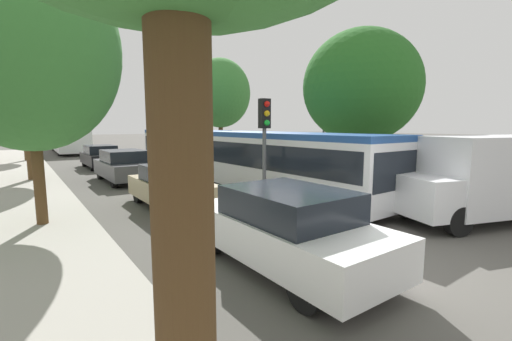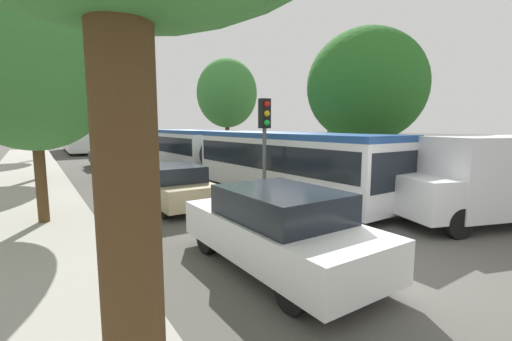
{
  "view_description": "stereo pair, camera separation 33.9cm",
  "coord_description": "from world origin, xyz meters",
  "px_view_note": "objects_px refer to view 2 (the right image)",
  "views": [
    {
      "loc": [
        -5.85,
        -3.41,
        2.6
      ],
      "look_at": [
        0.2,
        5.2,
        1.2
      ],
      "focal_mm": 24.0,
      "sensor_mm": 36.0,
      "label": 1
    },
    {
      "loc": [
        -5.57,
        -3.6,
        2.6
      ],
      "look_at": [
        0.2,
        5.2,
        1.2
      ],
      "focal_mm": 24.0,
      "sensor_mm": 36.0,
      "label": 2
    }
  ],
  "objects_px": {
    "queued_car_black": "(108,156)",
    "tree_left_far": "(31,78)",
    "queued_car_graphite": "(129,165)",
    "direction_sign_post": "(328,126)",
    "articulated_bus": "(236,154)",
    "tree_left_distant": "(33,98)",
    "city_bus_rear": "(79,138)",
    "queued_car_white": "(278,228)",
    "tree_right_near": "(367,89)",
    "queued_car_tan": "(173,186)",
    "no_entry_sign": "(353,142)",
    "tree_right_mid": "(227,95)",
    "white_van": "(492,177)",
    "traffic_light": "(265,128)",
    "tree_left_mid": "(34,55)"
  },
  "relations": [
    {
      "from": "tree_left_far",
      "to": "tree_left_distant",
      "type": "bearing_deg",
      "value": 89.14
    },
    {
      "from": "city_bus_rear",
      "to": "traffic_light",
      "type": "relative_size",
      "value": 3.31
    },
    {
      "from": "queued_car_tan",
      "to": "queued_car_graphite",
      "type": "height_order",
      "value": "queued_car_graphite"
    },
    {
      "from": "queued_car_tan",
      "to": "no_entry_sign",
      "type": "bearing_deg",
      "value": -94.87
    },
    {
      "from": "tree_left_mid",
      "to": "queued_car_white",
      "type": "bearing_deg",
      "value": -56.77
    },
    {
      "from": "white_van",
      "to": "tree_left_mid",
      "type": "height_order",
      "value": "tree_left_mid"
    },
    {
      "from": "queued_car_white",
      "to": "queued_car_black",
      "type": "height_order",
      "value": "queued_car_white"
    },
    {
      "from": "articulated_bus",
      "to": "queued_car_graphite",
      "type": "height_order",
      "value": "articulated_bus"
    },
    {
      "from": "tree_right_near",
      "to": "tree_right_mid",
      "type": "height_order",
      "value": "tree_right_mid"
    },
    {
      "from": "city_bus_rear",
      "to": "queued_car_tan",
      "type": "height_order",
      "value": "city_bus_rear"
    },
    {
      "from": "queued_car_white",
      "to": "direction_sign_post",
      "type": "xyz_separation_m",
      "value": [
        8.8,
        7.56,
        1.81
      ]
    },
    {
      "from": "queued_car_graphite",
      "to": "direction_sign_post",
      "type": "height_order",
      "value": "direction_sign_post"
    },
    {
      "from": "articulated_bus",
      "to": "tree_left_distant",
      "type": "distance_m",
      "value": 17.92
    },
    {
      "from": "white_van",
      "to": "no_entry_sign",
      "type": "relative_size",
      "value": 1.9
    },
    {
      "from": "queued_car_graphite",
      "to": "queued_car_tan",
      "type": "bearing_deg",
      "value": 179.13
    },
    {
      "from": "direction_sign_post",
      "to": "tree_left_mid",
      "type": "bearing_deg",
      "value": 10.77
    },
    {
      "from": "traffic_light",
      "to": "tree_right_near",
      "type": "bearing_deg",
      "value": 108.83
    },
    {
      "from": "queued_car_tan",
      "to": "traffic_light",
      "type": "relative_size",
      "value": 1.14
    },
    {
      "from": "queued_car_white",
      "to": "tree_left_far",
      "type": "relative_size",
      "value": 0.6
    },
    {
      "from": "city_bus_rear",
      "to": "white_van",
      "type": "xyz_separation_m",
      "value": [
        6.26,
        -33.12,
        -0.15
      ]
    },
    {
      "from": "articulated_bus",
      "to": "no_entry_sign",
      "type": "height_order",
      "value": "no_entry_sign"
    },
    {
      "from": "articulated_bus",
      "to": "traffic_light",
      "type": "distance_m",
      "value": 4.71
    },
    {
      "from": "direction_sign_post",
      "to": "tree_left_distant",
      "type": "relative_size",
      "value": 0.56
    },
    {
      "from": "queued_car_graphite",
      "to": "queued_car_black",
      "type": "xyz_separation_m",
      "value": [
        0.18,
        6.17,
        -0.04
      ]
    },
    {
      "from": "queued_car_tan",
      "to": "traffic_light",
      "type": "xyz_separation_m",
      "value": [
        2.36,
        -1.75,
        1.82
      ]
    },
    {
      "from": "queued_car_black",
      "to": "tree_left_far",
      "type": "xyz_separation_m",
      "value": [
        -3.73,
        -4.01,
        3.98
      ]
    },
    {
      "from": "city_bus_rear",
      "to": "white_van",
      "type": "height_order",
      "value": "city_bus_rear"
    },
    {
      "from": "queued_car_graphite",
      "to": "direction_sign_post",
      "type": "distance_m",
      "value": 9.8
    },
    {
      "from": "city_bus_rear",
      "to": "tree_left_distant",
      "type": "bearing_deg",
      "value": 157.34
    },
    {
      "from": "tree_left_far",
      "to": "city_bus_rear",
      "type": "bearing_deg",
      "value": 78.71
    },
    {
      "from": "city_bus_rear",
      "to": "queued_car_black",
      "type": "height_order",
      "value": "city_bus_rear"
    },
    {
      "from": "articulated_bus",
      "to": "tree_left_distant",
      "type": "xyz_separation_m",
      "value": [
        -7.18,
        16.11,
        3.17
      ]
    },
    {
      "from": "queued_car_graphite",
      "to": "tree_left_mid",
      "type": "xyz_separation_m",
      "value": [
        -3.52,
        -6.41,
        3.54
      ]
    },
    {
      "from": "city_bus_rear",
      "to": "tree_left_mid",
      "type": "relative_size",
      "value": 1.64
    },
    {
      "from": "city_bus_rear",
      "to": "tree_right_near",
      "type": "distance_m",
      "value": 28.47
    },
    {
      "from": "queued_car_graphite",
      "to": "queued_car_black",
      "type": "relative_size",
      "value": 1.06
    },
    {
      "from": "tree_left_far",
      "to": "tree_right_near",
      "type": "relative_size",
      "value": 1.05
    },
    {
      "from": "direction_sign_post",
      "to": "tree_left_far",
      "type": "bearing_deg",
      "value": -26.99
    },
    {
      "from": "city_bus_rear",
      "to": "queued_car_black",
      "type": "relative_size",
      "value": 2.81
    },
    {
      "from": "queued_car_white",
      "to": "no_entry_sign",
      "type": "relative_size",
      "value": 1.51
    },
    {
      "from": "tree_right_near",
      "to": "queued_car_black",
      "type": "bearing_deg",
      "value": 124.59
    },
    {
      "from": "queued_car_white",
      "to": "direction_sign_post",
      "type": "relative_size",
      "value": 1.18
    },
    {
      "from": "queued_car_black",
      "to": "tree_right_mid",
      "type": "xyz_separation_m",
      "value": [
        8.31,
        -0.09,
        4.08
      ]
    },
    {
      "from": "city_bus_rear",
      "to": "queued_car_tan",
      "type": "bearing_deg",
      "value": -179.31
    },
    {
      "from": "articulated_bus",
      "to": "city_bus_rear",
      "type": "bearing_deg",
      "value": -172.97
    },
    {
      "from": "queued_car_tan",
      "to": "tree_left_far",
      "type": "bearing_deg",
      "value": 22.68
    },
    {
      "from": "queued_car_white",
      "to": "tree_right_near",
      "type": "height_order",
      "value": "tree_right_near"
    },
    {
      "from": "articulated_bus",
      "to": "queued_car_white",
      "type": "relative_size",
      "value": 3.71
    },
    {
      "from": "tree_left_far",
      "to": "queued_car_tan",
      "type": "bearing_deg",
      "value": -66.87
    },
    {
      "from": "tree_left_distant",
      "to": "queued_car_black",
      "type": "bearing_deg",
      "value": -61.15
    }
  ]
}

